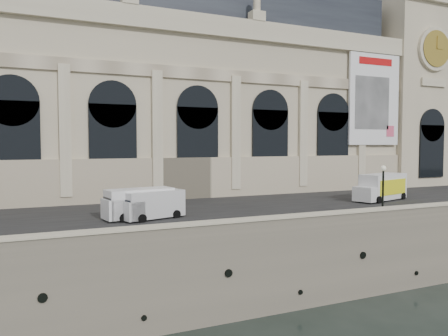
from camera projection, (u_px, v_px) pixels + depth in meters
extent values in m
plane|color=black|center=(342.00, 302.00, 34.75)|extent=(260.00, 260.00, 0.00)
cube|color=gray|center=(192.00, 207.00, 66.49)|extent=(160.00, 70.00, 6.00)
cube|color=#2D2D2D|center=(258.00, 205.00, 47.18)|extent=(160.00, 24.00, 0.06)
cube|color=gray|center=(338.00, 220.00, 34.94)|extent=(160.00, 1.20, 1.10)
cube|color=beige|center=(339.00, 212.00, 34.91)|extent=(160.00, 1.40, 0.12)
cube|color=beige|center=(160.00, 112.00, 59.63)|extent=(68.00, 18.00, 22.00)
cube|color=beige|center=(182.00, 179.00, 51.75)|extent=(68.60, 0.40, 5.00)
cube|color=beige|center=(182.00, 22.00, 50.61)|extent=(69.00, 0.80, 2.40)
cube|color=beige|center=(182.00, 72.00, 51.07)|extent=(68.00, 0.30, 1.40)
cube|color=#292F37|center=(160.00, 8.00, 58.86)|extent=(64.00, 15.00, 6.00)
cube|color=black|center=(13.00, 145.00, 44.16)|extent=(5.20, 0.25, 9.00)
cylinder|color=black|center=(12.00, 100.00, 43.92)|extent=(5.20, 0.25, 5.20)
cube|color=beige|center=(65.00, 131.00, 46.06)|extent=(1.20, 0.50, 14.00)
cube|color=black|center=(113.00, 145.00, 48.24)|extent=(5.20, 0.25, 9.00)
cylinder|color=black|center=(113.00, 104.00, 48.00)|extent=(5.20, 0.25, 5.20)
cube|color=beige|center=(157.00, 132.00, 50.14)|extent=(1.20, 0.50, 14.00)
cube|color=black|center=(198.00, 145.00, 52.32)|extent=(5.20, 0.25, 9.00)
cylinder|color=black|center=(198.00, 107.00, 52.08)|extent=(5.20, 0.25, 5.20)
cube|color=beige|center=(236.00, 133.00, 54.22)|extent=(1.20, 0.50, 14.00)
cube|color=black|center=(270.00, 145.00, 56.40)|extent=(5.20, 0.25, 9.00)
cylinder|color=black|center=(270.00, 110.00, 56.16)|extent=(5.20, 0.25, 5.20)
cube|color=beige|center=(303.00, 134.00, 58.30)|extent=(1.20, 0.50, 14.00)
cube|color=black|center=(333.00, 145.00, 60.48)|extent=(5.20, 0.25, 9.00)
cylinder|color=black|center=(333.00, 112.00, 60.23)|extent=(5.20, 0.25, 5.20)
cube|color=beige|center=(362.00, 134.00, 62.38)|extent=(1.20, 0.50, 14.00)
cube|color=white|center=(374.00, 100.00, 62.74)|extent=(9.00, 0.35, 13.00)
cube|color=#BB0C0D|center=(376.00, 61.00, 62.26)|extent=(6.00, 0.06, 1.00)
cube|color=gray|center=(372.00, 103.00, 62.38)|extent=(6.20, 0.06, 7.50)
cube|color=#E14F70|center=(390.00, 131.00, 64.02)|extent=(1.40, 0.06, 1.60)
cube|color=beige|center=(397.00, 94.00, 72.99)|extent=(12.00, 14.00, 30.00)
cylinder|color=beige|center=(435.00, 49.00, 66.06)|extent=(6.60, 0.50, 6.60)
cylinder|color=black|center=(437.00, 49.00, 65.78)|extent=(5.40, 0.15, 5.40)
cylinder|color=gold|center=(437.00, 49.00, 65.72)|extent=(5.50, 0.06, 5.50)
cube|color=gold|center=(438.00, 42.00, 65.60)|extent=(0.14, 0.05, 2.00)
cube|color=gold|center=(440.00, 49.00, 65.89)|extent=(1.40, 0.05, 0.14)
cube|color=black|center=(432.00, 151.00, 67.00)|extent=(5.00, 0.25, 8.00)
cube|color=silver|center=(153.00, 204.00, 38.28)|extent=(5.80, 3.58, 2.31)
cube|color=silver|center=(131.00, 210.00, 36.88)|extent=(2.06, 2.45, 1.61)
cube|color=black|center=(125.00, 204.00, 36.49)|extent=(0.58, 1.75, 0.80)
cylinder|color=black|center=(142.00, 219.00, 36.41)|extent=(0.80, 0.46, 0.76)
cylinder|color=black|center=(130.00, 216.00, 38.00)|extent=(0.80, 0.46, 0.76)
cylinder|color=black|center=(177.00, 214.00, 38.67)|extent=(0.80, 0.46, 0.76)
cylinder|color=black|center=(163.00, 212.00, 40.26)|extent=(0.80, 0.46, 0.76)
cube|color=white|center=(140.00, 203.00, 38.39)|extent=(6.10, 3.16, 2.47)
cube|color=white|center=(114.00, 209.00, 37.13)|extent=(1.97, 2.49, 1.72)
cube|color=black|center=(107.00, 203.00, 36.77)|extent=(0.37, 1.92, 0.86)
cylinder|color=black|center=(124.00, 218.00, 36.48)|extent=(0.85, 0.40, 0.82)
cylinder|color=black|center=(115.00, 215.00, 38.37)|extent=(0.85, 0.40, 0.82)
cylinder|color=black|center=(165.00, 214.00, 38.52)|extent=(0.85, 0.40, 0.82)
cylinder|color=black|center=(154.00, 211.00, 40.41)|extent=(0.85, 0.40, 0.82)
cube|color=white|center=(383.00, 186.00, 51.00)|extent=(6.92, 4.21, 2.92)
cube|color=yellow|center=(393.00, 187.00, 50.03)|extent=(5.40, 1.64, 1.73)
cube|color=#BB0C0D|center=(393.00, 187.00, 50.03)|extent=(3.12, 0.95, 0.65)
cube|color=white|center=(366.00, 194.00, 48.65)|extent=(2.33, 2.77, 1.62)
cylinder|color=black|center=(379.00, 200.00, 48.16)|extent=(0.91, 0.53, 0.86)
cylinder|color=black|center=(359.00, 198.00, 50.05)|extent=(0.91, 0.53, 0.86)
cylinder|color=black|center=(403.00, 196.00, 51.66)|extent=(0.91, 0.53, 0.86)
cylinder|color=black|center=(384.00, 194.00, 53.55)|extent=(0.91, 0.53, 0.86)
cylinder|color=black|center=(382.00, 217.00, 38.42)|extent=(0.48, 0.48, 0.44)
cylinder|color=black|center=(383.00, 194.00, 38.31)|extent=(0.18, 0.18, 4.38)
sphere|color=beige|center=(383.00, 168.00, 38.18)|extent=(0.48, 0.48, 0.48)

